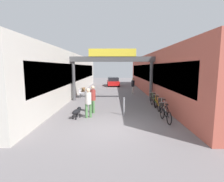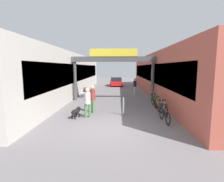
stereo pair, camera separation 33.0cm
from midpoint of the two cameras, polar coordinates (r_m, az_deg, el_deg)
ground_plane at (r=8.39m, az=0.20°, el=-12.26°), size 80.00×80.00×0.00m
storefront_left at (r=19.64m, az=-13.76°, el=5.31°), size 3.00×26.00×4.20m
storefront_right at (r=19.50m, az=16.54°, el=5.20°), size 3.00×26.00×4.20m
arcade_sign_gateway at (r=14.99m, az=1.14°, el=8.87°), size 7.40×0.47×4.40m
pedestrian_with_dog at (r=10.04m, az=-7.06°, el=-3.17°), size 0.45×0.45×1.71m
pedestrian_companion at (r=11.08m, az=-5.49°, el=-2.02°), size 0.45×0.45×1.73m
pedestrian_carrying_crate at (r=18.99m, az=7.97°, el=1.98°), size 0.41×0.41×1.71m
dog_on_leash at (r=10.19m, az=-10.70°, el=-6.54°), size 0.54×0.86×0.60m
bicycle_black_nearest at (r=9.80m, az=17.51°, el=-7.01°), size 0.46×1.69×0.98m
bicycle_silver_second at (r=11.14m, az=17.08°, el=-5.21°), size 0.46×1.69×0.98m
bicycle_orange_third at (r=12.31m, az=15.20°, el=-3.92°), size 0.46×1.69×0.98m
bicycle_green_farthest at (r=13.41m, az=14.31°, el=-2.95°), size 0.46×1.69×0.98m
bollard_post_metal at (r=10.50m, az=4.63°, el=-5.00°), size 0.10×0.10×1.10m
cafe_chair_aluminium_nearer at (r=16.63m, az=-9.14°, el=-0.39°), size 0.47×0.47×0.89m
cafe_chair_wood_farther at (r=17.65m, az=-8.38°, el=0.10°), size 0.56×0.56×0.89m
parked_car_red at (r=27.15m, az=1.64°, el=3.07°), size 2.01×4.10×1.33m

